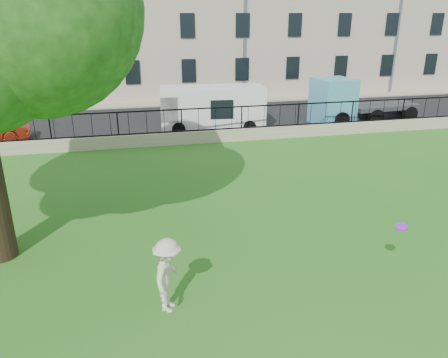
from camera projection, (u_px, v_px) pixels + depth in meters
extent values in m
plane|color=#236F1A|center=(249.00, 280.00, 10.49)|extent=(120.00, 120.00, 0.00)
cube|color=gray|center=(182.00, 138.00, 21.32)|extent=(50.00, 0.40, 0.60)
cube|color=black|center=(182.00, 131.00, 21.20)|extent=(50.00, 0.05, 0.06)
cube|color=black|center=(181.00, 109.00, 20.82)|extent=(50.00, 0.05, 0.06)
cube|color=black|center=(172.00, 122.00, 25.71)|extent=(60.00, 9.00, 0.01)
cube|color=gray|center=(163.00, 104.00, 30.42)|extent=(60.00, 1.40, 0.12)
cube|color=#BAA994|center=(152.00, 6.00, 33.32)|extent=(56.00, 10.00, 13.00)
sphere|color=#1E4412|center=(34.00, 9.00, 9.01)|extent=(4.53, 4.53, 4.53)
imported|color=beige|center=(168.00, 275.00, 9.20)|extent=(0.98, 1.24, 1.68)
cylinder|color=purple|center=(402.00, 227.00, 9.66)|extent=(0.32, 0.33, 0.12)
cube|color=silver|center=(212.00, 109.00, 23.61)|extent=(5.70, 2.71, 2.31)
cube|color=#5AADD2|center=(364.00, 99.00, 25.42)|extent=(6.35, 2.84, 2.58)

